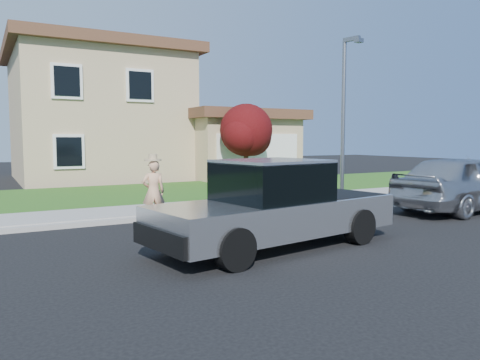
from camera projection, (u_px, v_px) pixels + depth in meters
name	position (u px, v px, depth m)	size (l,w,h in m)	color
ground	(265.00, 234.00, 10.58)	(80.00, 80.00, 0.00)	black
curb	(241.00, 211.00, 13.59)	(40.00, 0.20, 0.12)	gray
sidewalk	(224.00, 206.00, 14.54)	(40.00, 2.00, 0.15)	gray
lawn	(172.00, 192.00, 18.46)	(40.00, 7.00, 0.10)	#1F5117
house	(124.00, 120.00, 25.21)	(14.00, 11.30, 6.85)	tan
pickup_truck	(276.00, 207.00, 9.19)	(5.50, 2.56, 1.74)	black
woman	(153.00, 190.00, 11.88)	(0.64, 0.47, 1.76)	#E1A77B
sedan	(463.00, 183.00, 13.82)	(2.00, 4.97, 1.69)	#A7A8AE
ornamental_tree	(247.00, 133.00, 21.26)	(2.65, 2.39, 3.64)	black
trash_bin	(292.00, 184.00, 14.96)	(0.79, 0.87, 1.08)	#0E3616
street_lamp	(345.00, 111.00, 14.94)	(0.33, 0.70, 5.32)	slate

